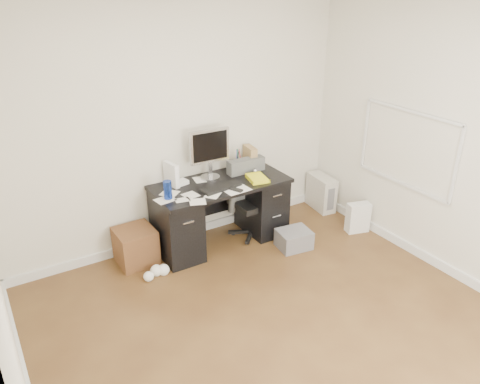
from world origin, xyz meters
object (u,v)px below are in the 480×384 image
object	(u,v)px
office_chair	(252,200)
wicker_basket	(136,246)
keyboard	(221,187)
lcd_monitor	(210,154)
desk	(221,211)
pc_tower	(321,192)

from	to	relation	value
office_chair	wicker_basket	xyz separation A→B (m)	(-1.38, 0.14, -0.26)
keyboard	lcd_monitor	bearing A→B (deg)	76.01
desk	pc_tower	bearing A→B (deg)	2.72
lcd_monitor	wicker_basket	world-z (taller)	lcd_monitor
office_chair	lcd_monitor	bearing A→B (deg)	156.03
pc_tower	wicker_basket	xyz separation A→B (m)	(-2.54, 0.03, -0.03)
desk	office_chair	xyz separation A→B (m)	(0.40, -0.04, 0.06)
lcd_monitor	keyboard	distance (m)	0.42
pc_tower	wicker_basket	size ratio (longest dim) A/B	1.14
office_chair	pc_tower	size ratio (longest dim) A/B	2.03
keyboard	pc_tower	world-z (taller)	keyboard
wicker_basket	pc_tower	bearing A→B (deg)	-0.62
lcd_monitor	office_chair	world-z (taller)	lcd_monitor
office_chair	pc_tower	bearing A→B (deg)	6.46
office_chair	wicker_basket	distance (m)	1.42
office_chair	wicker_basket	bearing A→B (deg)	175.03
lcd_monitor	pc_tower	size ratio (longest dim) A/B	1.29
pc_tower	lcd_monitor	bearing A→B (deg)	-175.94
lcd_monitor	pc_tower	xyz separation A→B (m)	(1.59, -0.09, -0.81)
lcd_monitor	office_chair	bearing A→B (deg)	-22.46
keyboard	wicker_basket	size ratio (longest dim) A/B	1.16
wicker_basket	lcd_monitor	bearing A→B (deg)	3.64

